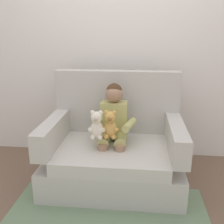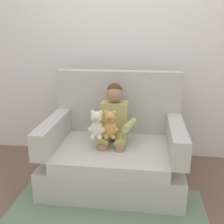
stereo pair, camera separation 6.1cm
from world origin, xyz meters
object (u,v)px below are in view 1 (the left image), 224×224
at_px(seated_child, 113,122).
at_px(plush_honey, 110,125).
at_px(plush_cream, 97,125).
at_px(armchair, 114,150).

xyz_separation_m(seated_child, plush_honey, (-0.01, -0.15, 0.02)).
bearing_deg(plush_cream, seated_child, 37.79).
height_order(seated_child, plush_cream, seated_child).
bearing_deg(seated_child, plush_cream, -132.38).
xyz_separation_m(armchair, plush_cream, (-0.14, -0.16, 0.32)).
bearing_deg(plush_honey, armchair, 92.52).
bearing_deg(armchair, plush_honey, -99.37).
height_order(armchair, plush_cream, armchair).
height_order(seated_child, plush_honey, seated_child).
xyz_separation_m(seated_child, plush_cream, (-0.13, -0.18, 0.02)).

